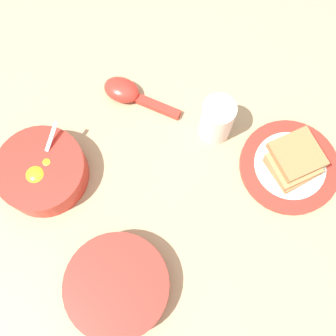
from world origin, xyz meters
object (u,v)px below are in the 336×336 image
Objects in this scene: toast_sandwich at (294,161)px; drinking_cup at (217,119)px; toast_plate at (289,166)px; soup_spoon at (127,92)px; congee_bowl at (117,286)px; egg_bowl at (42,171)px.

toast_sandwich is 0.99× the size of drinking_cup.
toast_plate is 2.00× the size of drinking_cup.
toast_sandwich is at bearing 130.43° from soup_spoon.
drinking_cup is at bearing -52.14° from toast_plate.
toast_sandwich is 0.38m from congee_bowl.
egg_bowl is 0.46m from toast_sandwich.
toast_sandwich is at bearing 127.51° from drinking_cup.
drinking_cup is (-0.13, 0.14, 0.03)m from soup_spoon.
congee_bowl is at bearing 66.32° from soup_spoon.
toast_plate is at bearing 127.86° from drinking_cup.
soup_spoon is at bearing -47.08° from drinking_cup.
toast_plate is 1.08× the size of congee_bowl.
soup_spoon is 0.37m from congee_bowl.
congee_bowl reaches higher than soup_spoon.
drinking_cup reaches higher than soup_spoon.
soup_spoon is 0.83× the size of congee_bowl.
soup_spoon is 0.19m from drinking_cup.
soup_spoon reaches higher than toast_plate.
toast_sandwich is at bearing -168.62° from congee_bowl.
congee_bowl is at bearing 36.12° from drinking_cup.
soup_spoon is at bearing -113.68° from congee_bowl.
congee_bowl is at bearing 102.67° from egg_bowl.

